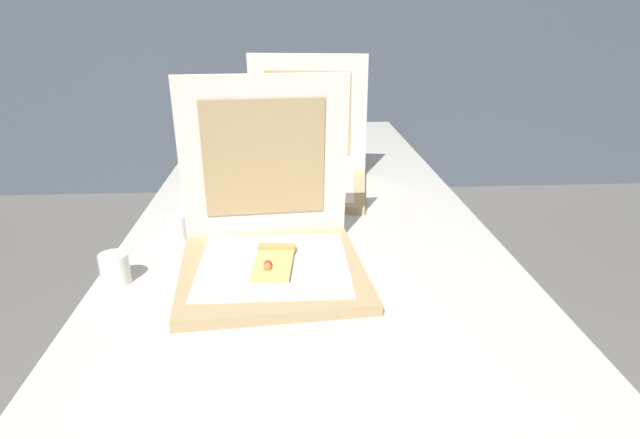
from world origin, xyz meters
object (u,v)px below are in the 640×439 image
Objects in this scene: pizza_box_front at (270,244)px; cup_white_near_left at (115,269)px; pizza_box_middle at (305,171)px; cup_white_near_center at (178,227)px; table at (308,231)px; cup_white_mid at (192,206)px.

pizza_box_front is 6.50× the size of cup_white_near_left.
cup_white_near_center is at bearing -122.19° from pizza_box_middle.
pizza_box_middle is at bearing 90.01° from table.
cup_white_mid is at bearing 86.24° from cup_white_near_center.
pizza_box_middle is 6.77× the size of cup_white_mid.
cup_white_near_left is at bearing -176.72° from pizza_box_front.
table is 40.66× the size of cup_white_near_left.
pizza_box_middle is 0.48m from cup_white_near_center.
cup_white_near_left is 0.36m from cup_white_mid.
pizza_box_front is (-0.09, -0.30, 0.10)m from table.
pizza_box_middle is at bearing 55.89° from cup_white_near_left.
pizza_box_middle is at bearing 49.78° from cup_white_near_center.
pizza_box_middle reaches higher than cup_white_near_left.
cup_white_near_left is 1.00× the size of cup_white_mid.
pizza_box_front is 0.37m from cup_white_mid.
cup_white_near_left is at bearing -138.30° from table.
pizza_box_front reaches higher than table.
pizza_box_middle reaches higher than cup_white_mid.
cup_white_near_left is at bearing -111.17° from cup_white_near_center.
table is 0.53m from cup_white_near_left.
pizza_box_middle is 0.69m from cup_white_near_left.
pizza_box_middle reaches higher than cup_white_near_center.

